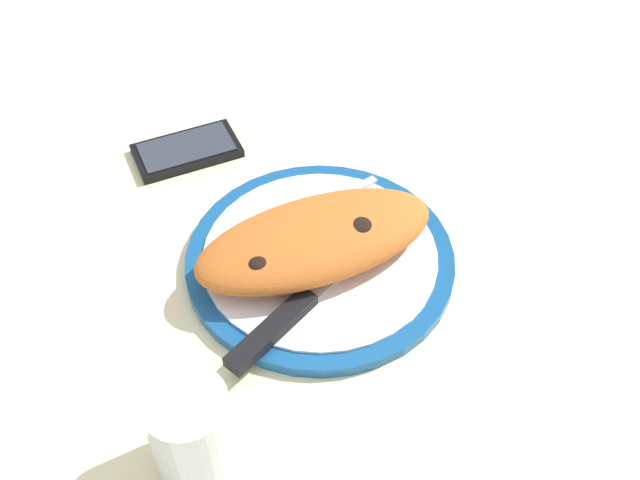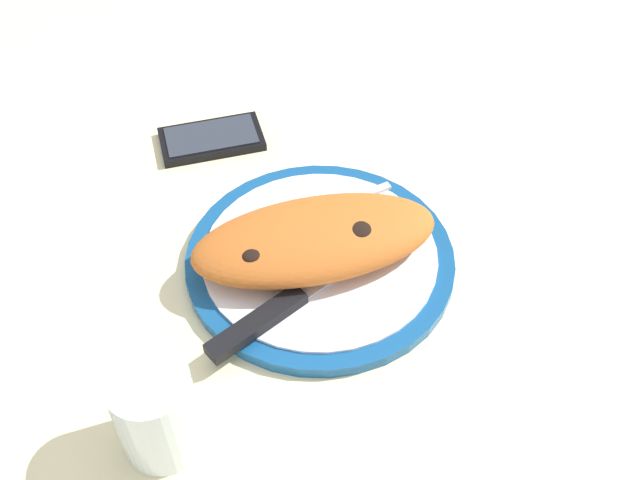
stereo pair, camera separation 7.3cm
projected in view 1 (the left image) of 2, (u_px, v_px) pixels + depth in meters
The scene contains 7 objects.
ground_plane at pixel (320, 273), 76.50cm from camera, with size 150.00×150.00×3.00cm, color beige.
plate at pixel (320, 259), 74.82cm from camera, with size 27.25×27.25×1.60cm.
calzone at pixel (314, 238), 72.34cm from camera, with size 26.24×15.71×4.78cm.
fork at pixel (297, 219), 77.18cm from camera, with size 17.67×2.32×0.40cm.
knife at pixel (293, 311), 68.68cm from camera, with size 23.18×8.12×1.20cm.
smartphone at pixel (187, 150), 86.51cm from camera, with size 13.05×8.56×1.16cm.
water_glass at pixel (193, 436), 58.05cm from camera, with size 6.64×6.64×9.25cm.
Camera 1 is at (27.73, 40.52, 57.26)cm, focal length 41.38 mm.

